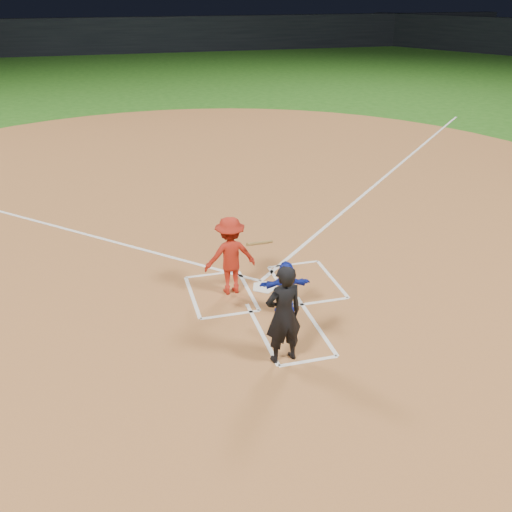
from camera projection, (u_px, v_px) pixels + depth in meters
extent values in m
plane|color=#215715|center=(264.00, 288.00, 12.48)|extent=(120.00, 120.00, 0.00)
cylinder|color=#985E31|center=(211.00, 198.00, 17.69)|extent=(28.00, 28.00, 0.01)
cube|color=black|center=(123.00, 35.00, 53.52)|extent=(80.00, 1.20, 3.20)
cylinder|color=white|center=(264.00, 287.00, 12.47)|extent=(0.60, 0.60, 0.02)
imported|color=#1425A9|center=(286.00, 287.00, 11.32)|extent=(1.06, 0.43, 1.11)
imported|color=black|center=(284.00, 315.00, 9.70)|extent=(0.73, 0.53, 1.84)
cube|color=white|center=(212.00, 274.00, 13.03)|extent=(1.22, 0.08, 0.01)
cube|color=white|center=(230.00, 315.00, 11.44)|extent=(1.22, 0.08, 0.01)
cube|color=white|center=(248.00, 290.00, 12.38)|extent=(0.08, 1.83, 0.01)
cube|color=white|center=(192.00, 297.00, 12.09)|extent=(0.08, 1.83, 0.01)
cube|color=white|center=(293.00, 264.00, 13.50)|extent=(1.22, 0.08, 0.01)
cube|color=white|center=(321.00, 302.00, 11.91)|extent=(1.22, 0.08, 0.01)
cube|color=white|center=(280.00, 285.00, 12.56)|extent=(0.08, 1.83, 0.01)
cube|color=white|center=(332.00, 278.00, 12.85)|extent=(0.08, 1.83, 0.01)
cube|color=white|center=(261.00, 332.00, 10.86)|extent=(0.08, 2.20, 0.01)
cube|color=white|center=(316.00, 324.00, 11.12)|extent=(0.08, 2.20, 0.01)
cube|color=white|center=(308.00, 361.00, 10.04)|extent=(1.10, 0.08, 0.01)
cube|color=white|center=(396.00, 168.00, 20.57)|extent=(14.21, 14.21, 0.01)
imported|color=#A41F12|center=(230.00, 256.00, 11.95)|extent=(1.13, 0.68, 1.71)
cylinder|color=olive|center=(260.00, 243.00, 11.84)|extent=(0.72, 0.55, 0.28)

